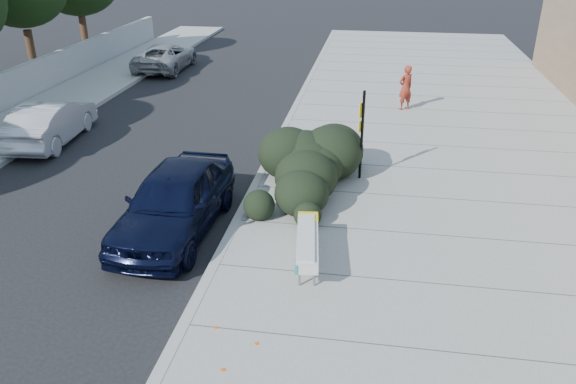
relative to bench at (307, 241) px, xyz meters
The scene contains 12 objects.
ground 2.07m from the bench, 169.38° to the right, with size 120.00×120.00×0.00m, color black.
sidewalk_near 5.95m from the bench, 51.62° to the left, with size 11.20×50.00×0.15m, color gray.
curb_near 5.06m from the bench, 112.54° to the left, with size 0.22×50.00×0.17m, color #9E9E99.
curb_far 10.97m from the bench, 154.95° to the left, with size 0.22×50.00×0.17m, color #9E9E99.
bench is the anchor object (origin of this frame).
bike_rack 3.17m from the bench, 97.84° to the left, with size 0.20×0.69×1.03m.
sign_post 4.82m from the bench, 79.19° to the left, with size 0.15×0.28×2.52m.
hedge 3.80m from the bench, 96.46° to the left, with size 2.21×4.42×1.66m, color black.
sedan_navy 3.47m from the bench, 160.53° to the left, with size 1.89×4.70×1.60m, color black.
wagon_silver 11.38m from the bench, 145.92° to the left, with size 1.49×4.27×1.41m, color silver.
suv_silver 19.53m from the bench, 118.75° to the left, with size 2.17×4.70×1.31m, color #949699.
pedestrian 11.80m from the bench, 78.68° to the left, with size 0.62×0.41×1.71m, color maroon.
Camera 1 is at (3.11, -9.65, 6.57)m, focal length 35.00 mm.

